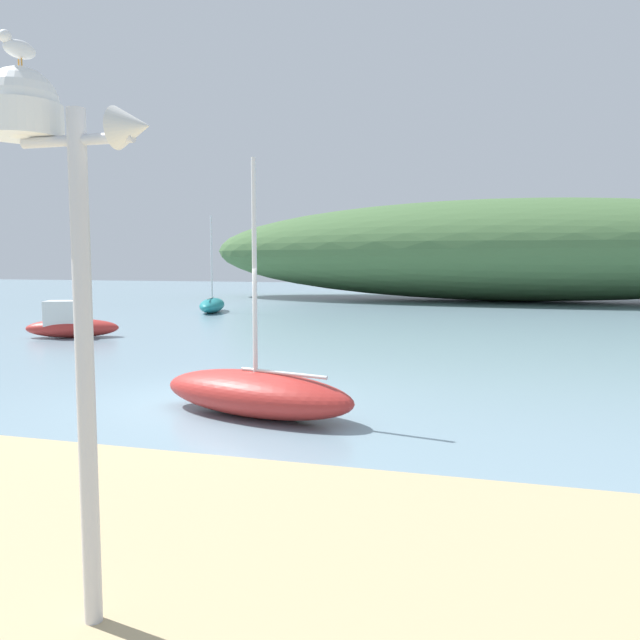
{
  "coord_description": "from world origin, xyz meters",
  "views": [
    {
      "loc": [
        5.15,
        -10.62,
        2.64
      ],
      "look_at": [
        0.69,
        5.01,
        1.1
      ],
      "focal_mm": 35.67,
      "sensor_mm": 36.0,
      "label": 1
    }
  ],
  "objects_px": {
    "motorboat_far_right": "(70,324)",
    "sailboat_mid_channel": "(212,305)",
    "mast_structure": "(45,170)",
    "seagull_on_radar": "(17,47)",
    "sailboat_inner_mooring": "(256,393)"
  },
  "relations": [
    {
      "from": "motorboat_far_right",
      "to": "sailboat_mid_channel",
      "type": "xyz_separation_m",
      "value": [
        0.14,
        10.8,
        -0.08
      ]
    },
    {
      "from": "mast_structure",
      "to": "sailboat_mid_channel",
      "type": "distance_m",
      "value": 28.06
    },
    {
      "from": "mast_structure",
      "to": "seagull_on_radar",
      "type": "xyz_separation_m",
      "value": [
        -0.16,
        -0.01,
        0.78
      ]
    },
    {
      "from": "mast_structure",
      "to": "sailboat_inner_mooring",
      "type": "distance_m",
      "value": 7.07
    },
    {
      "from": "seagull_on_radar",
      "to": "sailboat_mid_channel",
      "type": "xyz_separation_m",
      "value": [
        -10.94,
        25.62,
        -3.62
      ]
    },
    {
      "from": "sailboat_inner_mooring",
      "to": "sailboat_mid_channel",
      "type": "distance_m",
      "value": 21.67
    },
    {
      "from": "mast_structure",
      "to": "seagull_on_radar",
      "type": "relative_size",
      "value": 13.23
    },
    {
      "from": "seagull_on_radar",
      "to": "sailboat_mid_channel",
      "type": "relative_size",
      "value": 0.06
    },
    {
      "from": "mast_structure",
      "to": "seagull_on_radar",
      "type": "height_order",
      "value": "seagull_on_radar"
    },
    {
      "from": "sailboat_mid_channel",
      "to": "seagull_on_radar",
      "type": "bearing_deg",
      "value": -66.89
    },
    {
      "from": "sailboat_inner_mooring",
      "to": "motorboat_far_right",
      "type": "height_order",
      "value": "sailboat_inner_mooring"
    },
    {
      "from": "seagull_on_radar",
      "to": "sailboat_mid_channel",
      "type": "distance_m",
      "value": 28.09
    },
    {
      "from": "mast_structure",
      "to": "sailboat_mid_channel",
      "type": "xyz_separation_m",
      "value": [
        -11.1,
        25.61,
        -2.84
      ]
    },
    {
      "from": "mast_structure",
      "to": "sailboat_inner_mooring",
      "type": "bearing_deg",
      "value": 99.85
    },
    {
      "from": "seagull_on_radar",
      "to": "sailboat_inner_mooring",
      "type": "xyz_separation_m",
      "value": [
        -0.95,
        6.4,
        -3.6
      ]
    }
  ]
}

